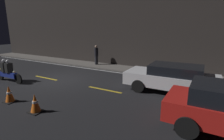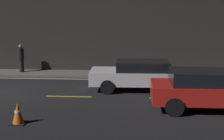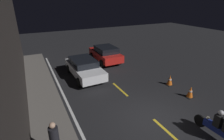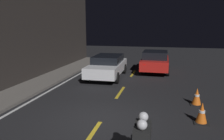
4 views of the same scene
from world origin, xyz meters
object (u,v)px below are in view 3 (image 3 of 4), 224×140
Objects in this scene: taxi_red at (106,54)px; motorcycle at (221,127)px; sedan_white at (84,67)px; traffic_cone_near at (190,92)px; traffic_cone_mid at (170,80)px.

taxi_red is 11.24m from motorcycle.
traffic_cone_near is (-5.83, -4.80, -0.40)m from sedan_white.
taxi_red is 5.55× the size of traffic_cone_near.
sedan_white reaches higher than traffic_cone_mid.
sedan_white is 6.33m from traffic_cone_mid.
motorcycle is 3.47m from traffic_cone_near.
taxi_red is 1.70× the size of motorcycle.
taxi_red is 8.46m from traffic_cone_near.
sedan_white is 6.22× the size of traffic_cone_mid.
taxi_red reaches higher than motorcycle.
taxi_red reaches higher than traffic_cone_near.
traffic_cone_mid is at bearing 49.15° from sedan_white.
sedan_white is 6.20× the size of traffic_cone_near.
sedan_white is 1.12× the size of taxi_red.
traffic_cone_mid is at bearing -2.39° from traffic_cone_near.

